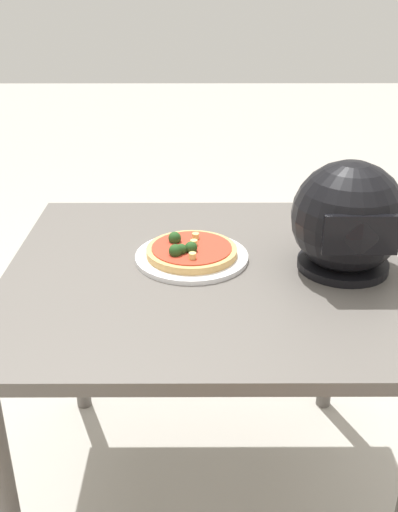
{
  "coord_description": "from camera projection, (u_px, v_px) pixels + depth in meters",
  "views": [
    {
      "loc": [
        0.02,
        1.27,
        1.39
      ],
      "look_at": [
        0.02,
        -0.02,
        0.76
      ],
      "focal_mm": 41.5,
      "sensor_mm": 36.0,
      "label": 1
    }
  ],
  "objects": [
    {
      "name": "ground_plane",
      "position": [
        205.0,
        490.0,
        1.75
      ],
      "size": [
        14.0,
        14.0,
        0.0
      ],
      "primitive_type": "plane",
      "color": "#B2ADA3"
    },
    {
      "name": "dining_table",
      "position": [
        206.0,
        302.0,
        1.47
      ],
      "size": [
        0.97,
        0.89,
        0.74
      ],
      "color": "#5B5651",
      "rests_on": "ground"
    },
    {
      "name": "pizza_plate",
      "position": [
        192.0,
        257.0,
        1.47
      ],
      "size": [
        0.28,
        0.28,
        0.01
      ],
      "primitive_type": "cylinder",
      "color": "white",
      "rests_on": "dining_table"
    },
    {
      "name": "pizza",
      "position": [
        191.0,
        250.0,
        1.46
      ],
      "size": [
        0.23,
        0.23,
        0.05
      ],
      "color": "tan",
      "rests_on": "pizza_plate"
    },
    {
      "name": "motorcycle_helmet",
      "position": [
        348.0,
        220.0,
        1.37
      ],
      "size": [
        0.26,
        0.26,
        0.26
      ],
      "color": "black",
      "rests_on": "dining_table"
    }
  ]
}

